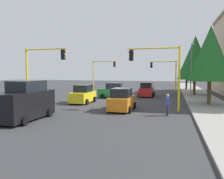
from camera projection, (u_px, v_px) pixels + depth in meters
name	position (u px, v px, depth m)	size (l,w,h in m)	color
ground_plane	(112.00, 100.00, 27.03)	(120.00, 120.00, 0.00)	#353538
sidewalk_kerb	(200.00, 98.00, 29.11)	(80.00, 4.00, 0.15)	gray
lane_arrow_near	(34.00, 117.00, 16.73)	(2.40, 1.10, 1.10)	silver
traffic_signal_near_right	(42.00, 65.00, 22.42)	(0.36, 4.59, 5.79)	yellow
traffic_signal_far_right	(102.00, 69.00, 41.68)	(0.36, 4.59, 5.53)	yellow
traffic_signal_far_left	(165.00, 70.00, 38.75)	(0.36, 4.59, 5.34)	yellow
traffic_signal_near_left	(158.00, 65.00, 19.47)	(0.36, 4.59, 5.59)	yellow
street_lamp_curbside	(191.00, 64.00, 27.78)	(2.15, 0.28, 7.00)	slate
tree_roadside_mid	(195.00, 56.00, 31.70)	(4.65, 4.65, 8.52)	brown
tree_roadside_near	(210.00, 54.00, 21.98)	(4.33, 4.33, 7.92)	brown
tree_roadside_far	(187.00, 67.00, 41.57)	(3.56, 3.56, 6.48)	brown
delivery_van_black	(26.00, 102.00, 15.75)	(4.80, 2.22, 2.77)	black
car_red	(147.00, 90.00, 30.99)	(4.06, 2.03, 1.98)	red
car_yellow	(83.00, 95.00, 24.49)	(3.77, 2.08, 1.98)	yellow
car_green	(113.00, 91.00, 28.99)	(1.92, 3.74, 1.98)	#1E7238
car_orange	(122.00, 100.00, 19.70)	(3.92, 2.06, 1.98)	orange
pedestrian_crossing	(167.00, 104.00, 17.24)	(0.40, 0.24, 1.70)	#262638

